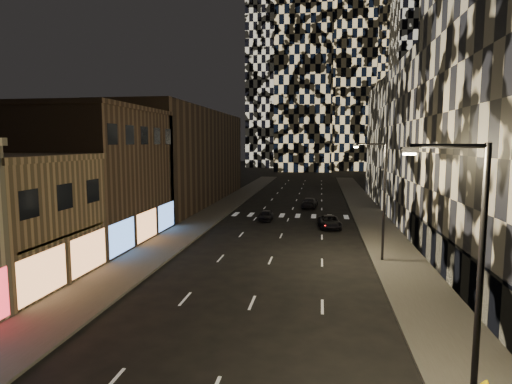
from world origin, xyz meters
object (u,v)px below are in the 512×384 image
(streetlight_far, at_px, (381,193))
(car_dark_oncoming, at_px, (310,203))
(streetlight_near, at_px, (472,269))
(car_dark_rightlane, at_px, (330,222))
(car_dark_midlane, at_px, (266,215))

(streetlight_far, xyz_separation_m, car_dark_oncoming, (-6.05, 27.13, -4.64))
(streetlight_near, distance_m, car_dark_rightlane, 33.20)
(streetlight_far, bearing_deg, car_dark_midlane, 124.07)
(streetlight_near, bearing_deg, car_dark_midlane, 106.80)
(car_dark_oncoming, bearing_deg, car_dark_rightlane, 104.69)
(streetlight_near, relative_size, car_dark_oncoming, 1.82)
(streetlight_near, xyz_separation_m, car_dark_midlane, (-10.91, 36.13, -4.74))
(car_dark_midlane, xyz_separation_m, car_dark_rightlane, (7.37, -3.45, 0.05))
(streetlight_far, bearing_deg, streetlight_near, -90.00)
(streetlight_far, height_order, car_dark_oncoming, streetlight_far)
(streetlight_far, xyz_separation_m, car_dark_midlane, (-10.91, 16.13, -4.74))
(streetlight_near, bearing_deg, car_dark_rightlane, 96.17)
(streetlight_near, height_order, car_dark_midlane, streetlight_near)
(streetlight_near, height_order, car_dark_rightlane, streetlight_near)
(car_dark_oncoming, distance_m, car_dark_rightlane, 14.66)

